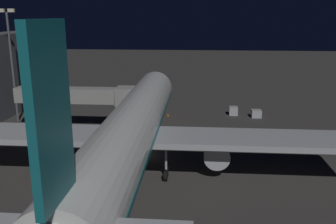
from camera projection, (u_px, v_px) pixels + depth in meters
name	position (u px, v px, depth m)	size (l,w,h in m)	color
ground_plane	(141.00, 155.00, 51.78)	(320.00, 320.00, 0.00)	#383533
airliner_at_gate	(130.00, 132.00, 43.10)	(53.50, 59.66, 18.97)	silver
jet_bridge	(85.00, 96.00, 61.96)	(20.68, 3.40, 7.48)	#9E9E99
apron_floodlight_mast	(11.00, 59.00, 65.53)	(2.90, 0.50, 20.21)	#59595E
baggage_container_near_belt	(256.00, 114.00, 70.67)	(1.84, 1.79, 1.44)	#B7BABF
baggage_container_mid_row	(233.00, 111.00, 72.27)	(1.64, 1.56, 1.68)	#B7BABF
traffic_cone_nose_port	(168.00, 115.00, 71.53)	(0.36, 0.36, 0.55)	orange
traffic_cone_nose_starboard	(146.00, 114.00, 71.87)	(0.36, 0.36, 0.55)	orange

